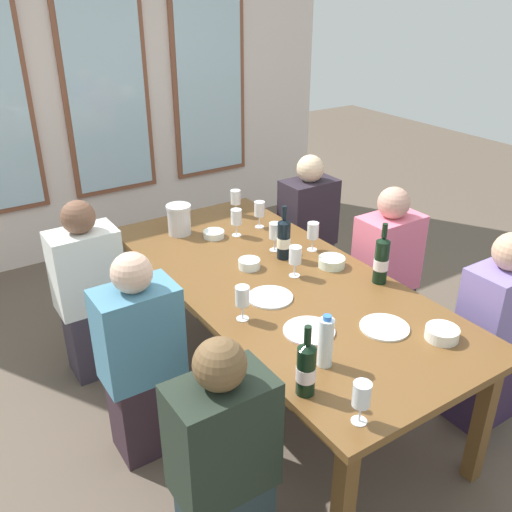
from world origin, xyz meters
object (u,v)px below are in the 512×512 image
object	(u,v)px
tasting_bowl_3	(442,333)
wine_glass_7	(275,232)
white_plate_2	(270,297)
wine_glass_6	(236,198)
white_plate_1	(384,327)
seated_person_5	(385,277)
wine_bottle_1	(306,368)
wine_glass_1	(242,298)
seated_person_2	(90,294)
dining_table	(278,290)
white_plate_0	(309,331)
seated_person_1	(493,337)
water_bottle	(326,342)
wine_glass_0	(313,232)
seated_person_4	(142,362)
tasting_bowl_0	(214,234)
tasting_bowl_1	(332,262)
tasting_bowl_2	(249,264)
metal_pitcher	(179,219)
wine_glass_3	(236,218)
wine_glass_5	(295,257)
wine_glass_4	(260,210)
seated_person_0	(223,469)
wine_bottle_2	(284,238)
wine_bottle_0	(381,260)
seated_person_3	(307,234)

from	to	relation	value
tasting_bowl_3	wine_glass_7	world-z (taller)	wine_glass_7
white_plate_2	wine_glass_6	world-z (taller)	wine_glass_6
white_plate_1	seated_person_5	size ratio (longest dim) A/B	0.21
wine_bottle_1	wine_glass_1	distance (m)	0.58
seated_person_2	dining_table	bearing A→B (deg)	-43.82
white_plate_0	wine_glass_6	distance (m)	1.47
white_plate_1	seated_person_1	distance (m)	0.71
water_bottle	white_plate_0	bearing A→B (deg)	66.91
wine_glass_0	seated_person_4	world-z (taller)	seated_person_4
tasting_bowl_0	tasting_bowl_1	distance (m)	0.79
tasting_bowl_1	seated_person_5	distance (m)	0.52
tasting_bowl_2	water_bottle	bearing A→B (deg)	-102.81
wine_glass_0	seated_person_2	xyz separation A→B (m)	(-1.18, 0.58, -0.33)
metal_pitcher	wine_glass_3	bearing A→B (deg)	-37.87
tasting_bowl_1	wine_glass_7	xyz separation A→B (m)	(-0.15, 0.34, 0.09)
dining_table	wine_glass_0	bearing A→B (deg)	26.24
tasting_bowl_2	wine_glass_5	bearing A→B (deg)	-53.71
wine_glass_4	wine_glass_6	distance (m)	0.27
dining_table	seated_person_0	bearing A→B (deg)	-135.64
wine_bottle_2	tasting_bowl_3	size ratio (longest dim) A/B	2.13
metal_pitcher	wine_glass_5	world-z (taller)	metal_pitcher
wine_bottle_0	wine_bottle_2	xyz separation A→B (m)	(-0.26, 0.51, -0.01)
wine_bottle_1	wine_glass_5	distance (m)	0.95
white_plate_0	white_plate_1	distance (m)	0.35
white_plate_2	wine_glass_0	distance (m)	0.63
wine_bottle_1	water_bottle	distance (m)	0.20
white_plate_2	tasting_bowl_3	size ratio (longest dim) A/B	1.54
wine_glass_3	wine_glass_4	world-z (taller)	same
seated_person_2	wine_bottle_0	bearing A→B (deg)	-41.29
wine_glass_3	seated_person_5	bearing A→B (deg)	-42.54
water_bottle	seated_person_2	bearing A→B (deg)	110.07
wine_glass_5	wine_glass_6	size ratio (longest dim) A/B	1.00
metal_pitcher	seated_person_4	world-z (taller)	seated_person_4
wine_bottle_1	tasting_bowl_1	xyz separation A→B (m)	(0.78, 0.76, -0.09)
white_plate_2	wine_bottle_2	xyz separation A→B (m)	(0.32, 0.33, 0.12)
wine_glass_6	tasting_bowl_1	bearing A→B (deg)	-87.04
white_plate_2	tasting_bowl_2	world-z (taller)	tasting_bowl_2
tasting_bowl_1	wine_glass_7	distance (m)	0.39
wine_glass_1	seated_person_2	xyz separation A→B (m)	(-0.44, 0.99, -0.33)
wine_glass_1	seated_person_1	bearing A→B (deg)	-26.09
seated_person_5	seated_person_1	bearing A→B (deg)	-90.00
wine_bottle_1	wine_glass_1	size ratio (longest dim) A/B	1.76
wine_glass_6	seated_person_0	world-z (taller)	seated_person_0
water_bottle	seated_person_0	size ratio (longest dim) A/B	0.22
wine_bottle_2	wine_glass_0	distance (m)	0.20
white_plate_1	seated_person_3	bearing A→B (deg)	64.91
water_bottle	wine_glass_6	distance (m)	1.71
tasting_bowl_1	tasting_bowl_2	distance (m)	0.46
tasting_bowl_2	tasting_bowl_3	size ratio (longest dim) A/B	0.81
wine_glass_0	wine_glass_4	distance (m)	0.46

